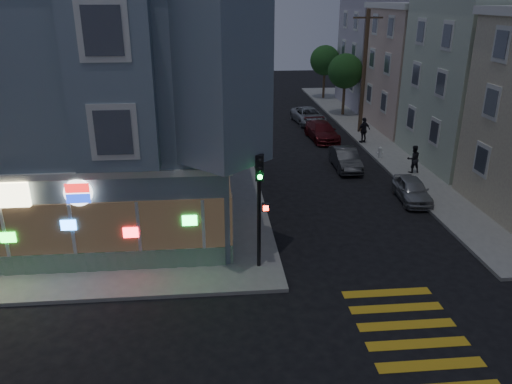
{
  "coord_description": "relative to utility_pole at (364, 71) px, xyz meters",
  "views": [
    {
      "loc": [
        0.41,
        -13.22,
        9.9
      ],
      "look_at": [
        2.18,
        5.89,
        2.4
      ],
      "focal_mm": 35.0,
      "sensor_mm": 36.0,
      "label": 1
    }
  ],
  "objects": [
    {
      "name": "street_tree_near",
      "position": [
        0.2,
        6.0,
        -0.86
      ],
      "size": [
        3.0,
        3.0,
        5.3
      ],
      "color": "#4C3826",
      "rests_on": "sidewalk_ne"
    },
    {
      "name": "parked_car_c",
      "position": [
        -3.4,
        -1.74,
        -4.14
      ],
      "size": [
        2.18,
        4.65,
        1.31
      ],
      "primitive_type": "imported",
      "rotation": [
        0.0,
        0.0,
        0.08
      ],
      "color": "maroon",
      "rests_on": "ground"
    },
    {
      "name": "row_house_c",
      "position": [
        7.5,
        1.0,
        -0.15
      ],
      "size": [
        12.0,
        8.6,
        9.0
      ],
      "primitive_type": "cube",
      "color": "#C5AE98",
      "rests_on": "sidewalk_ne"
    },
    {
      "name": "parked_car_d",
      "position": [
        -3.4,
        3.46,
        -4.15
      ],
      "size": [
        2.62,
        4.87,
        1.3
      ],
      "primitive_type": "imported",
      "rotation": [
        0.0,
        0.0,
        0.1
      ],
      "color": "#A2A6AC",
      "rests_on": "ground"
    },
    {
      "name": "traffic_signal",
      "position": [
        -9.89,
        -20.34,
        -1.54
      ],
      "size": [
        0.55,
        0.51,
        4.6
      ],
      "rotation": [
        0.0,
        0.0,
        -0.14
      ],
      "color": "black",
      "rests_on": "sidewalk_nw"
    },
    {
      "name": "pedestrian_a",
      "position": [
        0.3,
        -9.98,
        -3.82
      ],
      "size": [
        0.86,
        0.7,
        1.66
      ],
      "primitive_type": "imported",
      "rotation": [
        0.0,
        0.0,
        3.24
      ],
      "color": "black",
      "rests_on": "sidewalk_ne"
    },
    {
      "name": "sidewalk_nw",
      "position": [
        -25.5,
        -1.0,
        -4.72
      ],
      "size": [
        33.0,
        42.0,
        0.15
      ],
      "primitive_type": "cube",
      "color": "gray",
      "rests_on": "ground"
    },
    {
      "name": "row_house_d",
      "position": [
        7.5,
        10.0,
        0.6
      ],
      "size": [
        12.0,
        8.6,
        10.5
      ],
      "primitive_type": "cube",
      "color": "#B1AABB",
      "rests_on": "sidewalk_ne"
    },
    {
      "name": "sidewalk_ne",
      "position": [
        11.0,
        -1.0,
        -4.72
      ],
      "size": [
        24.0,
        42.0,
        0.15
      ],
      "primitive_type": "cube",
      "color": "gray",
      "rests_on": "ground"
    },
    {
      "name": "parked_car_a",
      "position": [
        -1.3,
        -13.93,
        -4.19
      ],
      "size": [
        1.68,
        3.63,
        1.21
      ],
      "primitive_type": "imported",
      "rotation": [
        0.0,
        0.0,
        -0.07
      ],
      "color": "#989B9F",
      "rests_on": "ground"
    },
    {
      "name": "street_tree_far",
      "position": [
        0.2,
        14.0,
        -0.86
      ],
      "size": [
        3.0,
        3.0,
        5.3
      ],
      "color": "#4C3826",
      "rests_on": "sidewalk_ne"
    },
    {
      "name": "fire_hydrant",
      "position": [
        -0.7,
        -7.01,
        -4.25
      ],
      "size": [
        0.43,
        0.25,
        0.75
      ],
      "color": "white",
      "rests_on": "sidewalk_ne"
    },
    {
      "name": "parked_car_b",
      "position": [
        -3.4,
        -8.52,
        -4.16
      ],
      "size": [
        1.45,
        3.91,
        1.28
      ],
      "primitive_type": "imported",
      "rotation": [
        0.0,
        0.0,
        -0.02
      ],
      "color": "#38393D",
      "rests_on": "ground"
    },
    {
      "name": "ground",
      "position": [
        -12.0,
        -24.0,
        -4.8
      ],
      "size": [
        120.0,
        120.0,
        0.0
      ],
      "primitive_type": "plane",
      "color": "black",
      "rests_on": "ground"
    },
    {
      "name": "utility_pole",
      "position": [
        0.0,
        0.0,
        0.0
      ],
      "size": [
        2.2,
        0.3,
        9.0
      ],
      "color": "#4C3826",
      "rests_on": "sidewalk_ne"
    },
    {
      "name": "pedestrian_b",
      "position": [
        -0.7,
        -3.28,
        -3.74
      ],
      "size": [
        1.16,
        0.85,
        1.82
      ],
      "primitive_type": "imported",
      "rotation": [
        0.0,
        0.0,
        3.57
      ],
      "color": "black",
      "rests_on": "sidewalk_ne"
    },
    {
      "name": "corner_building",
      "position": [
        -18.0,
        -13.02,
        1.02
      ],
      "size": [
        14.6,
        14.6,
        11.4
      ],
      "color": "slate",
      "rests_on": "sidewalk_nw"
    }
  ]
}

